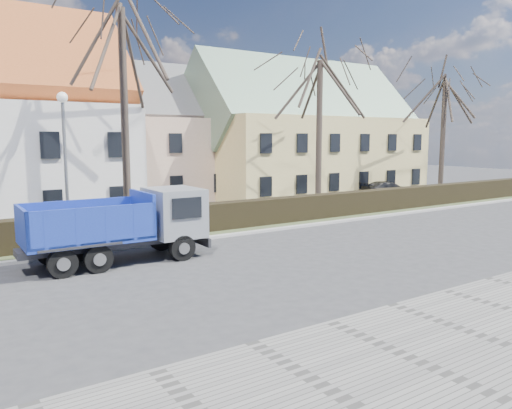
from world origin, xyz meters
TOP-DOWN VIEW (x-y plane):
  - ground at (0.00, 0.00)m, footprint 120.00×120.00m
  - sidewalk_near at (0.00, -8.50)m, footprint 80.00×5.00m
  - curb_far at (0.00, 4.60)m, footprint 80.00×0.30m
  - grass_strip at (0.00, 6.20)m, footprint 80.00×3.00m
  - hedge at (0.00, 6.00)m, footprint 60.00×0.90m
  - building_pink at (4.00, 20.00)m, footprint 10.80×8.80m
  - building_yellow at (16.00, 17.00)m, footprint 18.80×10.80m
  - tree_1 at (-2.00, 8.50)m, footprint 9.20×9.20m
  - tree_2 at (10.00, 8.50)m, footprint 8.00×8.00m
  - tree_3 at (22.00, 8.50)m, footprint 7.60×7.60m
  - dump_truck at (-4.66, 2.72)m, footprint 6.66×2.54m
  - streetlight at (-5.11, 7.00)m, footprint 0.50×0.50m
  - cart_frame at (-2.09, 4.85)m, footprint 0.73×0.47m
  - parked_car_b at (18.87, 10.82)m, footprint 4.47×2.43m

SIDE VIEW (x-z plane):
  - ground at x=0.00m, z-range 0.00..0.00m
  - sidewalk_near at x=0.00m, z-range 0.00..0.08m
  - grass_strip at x=0.00m, z-range 0.00..0.10m
  - curb_far at x=0.00m, z-range 0.00..0.12m
  - cart_frame at x=-2.09m, z-range 0.00..0.63m
  - parked_car_b at x=18.87m, z-range 0.00..1.23m
  - hedge at x=0.00m, z-range 0.00..1.30m
  - dump_truck at x=-4.66m, z-range 0.00..2.65m
  - streetlight at x=-5.11m, z-range 0.00..6.38m
  - building_pink at x=4.00m, z-range 0.00..8.00m
  - building_yellow at x=16.00m, z-range 0.00..8.50m
  - tree_3 at x=22.00m, z-range 0.00..10.45m
  - tree_2 at x=10.00m, z-range 0.00..11.00m
  - tree_1 at x=-2.00m, z-range 0.00..12.65m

